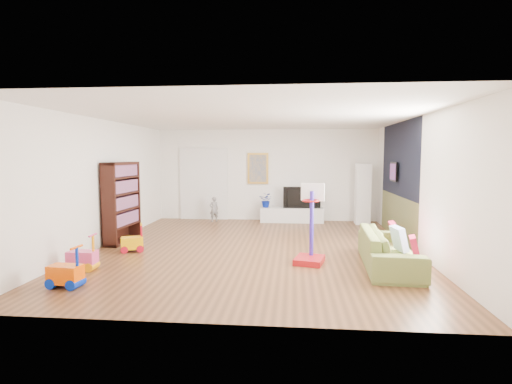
# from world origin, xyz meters

# --- Properties ---
(floor) EXTENTS (6.50, 7.50, 0.00)m
(floor) POSITION_xyz_m (0.00, 0.00, 0.00)
(floor) COLOR brown
(floor) RESTS_ON ground
(ceiling) EXTENTS (6.50, 7.50, 0.00)m
(ceiling) POSITION_xyz_m (0.00, 0.00, 2.70)
(ceiling) COLOR white
(ceiling) RESTS_ON ground
(wall_back) EXTENTS (6.50, 0.00, 2.70)m
(wall_back) POSITION_xyz_m (0.00, 3.75, 1.35)
(wall_back) COLOR white
(wall_back) RESTS_ON ground
(wall_front) EXTENTS (6.50, 0.00, 2.70)m
(wall_front) POSITION_xyz_m (0.00, -3.75, 1.35)
(wall_front) COLOR silver
(wall_front) RESTS_ON ground
(wall_left) EXTENTS (0.00, 7.50, 2.70)m
(wall_left) POSITION_xyz_m (-3.25, 0.00, 1.35)
(wall_left) COLOR silver
(wall_left) RESTS_ON ground
(wall_right) EXTENTS (0.00, 7.50, 2.70)m
(wall_right) POSITION_xyz_m (3.25, 0.00, 1.35)
(wall_right) COLOR silver
(wall_right) RESTS_ON ground
(navy_accent) EXTENTS (0.01, 3.20, 1.70)m
(navy_accent) POSITION_xyz_m (3.23, 1.40, 1.85)
(navy_accent) COLOR black
(navy_accent) RESTS_ON wall_right
(olive_wainscot) EXTENTS (0.01, 3.20, 1.00)m
(olive_wainscot) POSITION_xyz_m (3.23, 1.40, 0.50)
(olive_wainscot) COLOR brown
(olive_wainscot) RESTS_ON wall_right
(doorway) EXTENTS (1.45, 0.06, 2.10)m
(doorway) POSITION_xyz_m (-1.90, 3.71, 1.05)
(doorway) COLOR white
(doorway) RESTS_ON ground
(painting_back) EXTENTS (0.62, 0.06, 0.92)m
(painting_back) POSITION_xyz_m (-0.25, 3.71, 1.55)
(painting_back) COLOR gold
(painting_back) RESTS_ON wall_back
(artwork_right) EXTENTS (0.04, 0.56, 0.46)m
(artwork_right) POSITION_xyz_m (3.17, 1.60, 1.55)
(artwork_right) COLOR #7F3F8C
(artwork_right) RESTS_ON wall_right
(media_console) EXTENTS (1.82, 0.46, 0.42)m
(media_console) POSITION_xyz_m (0.77, 3.40, 0.21)
(media_console) COLOR silver
(media_console) RESTS_ON ground
(tall_cabinet) EXTENTS (0.40, 0.40, 1.71)m
(tall_cabinet) POSITION_xyz_m (2.75, 3.28, 0.85)
(tall_cabinet) COLOR white
(tall_cabinet) RESTS_ON ground
(bookshelf) EXTENTS (0.38, 1.24, 1.79)m
(bookshelf) POSITION_xyz_m (-3.01, 0.40, 0.90)
(bookshelf) COLOR black
(bookshelf) RESTS_ON ground
(sofa) EXTENTS (0.99, 2.21, 0.63)m
(sofa) POSITION_xyz_m (2.47, -1.14, 0.32)
(sofa) COLOR olive
(sofa) RESTS_ON ground
(basketball_hoop) EXTENTS (0.62, 0.70, 1.44)m
(basketball_hoop) POSITION_xyz_m (1.10, -1.01, 0.72)
(basketball_hoop) COLOR #AA1216
(basketball_hoop) RESTS_ON ground
(ride_on_yellow) EXTENTS (0.49, 0.40, 0.57)m
(ride_on_yellow) POSITION_xyz_m (-2.42, -0.49, 0.28)
(ride_on_yellow) COLOR #FFB900
(ride_on_yellow) RESTS_ON ground
(ride_on_orange) EXTENTS (0.49, 0.33, 0.62)m
(ride_on_orange) POSITION_xyz_m (-2.53, -2.69, 0.31)
(ride_on_orange) COLOR #F55300
(ride_on_orange) RESTS_ON ground
(ride_on_pink) EXTENTS (0.47, 0.30, 0.61)m
(ride_on_pink) POSITION_xyz_m (-2.75, -1.81, 0.31)
(ride_on_pink) COLOR #E24183
(ride_on_pink) RESTS_ON ground
(child) EXTENTS (0.32, 0.29, 0.74)m
(child) POSITION_xyz_m (-1.50, 3.26, 0.37)
(child) COLOR gray
(child) RESTS_ON ground
(tv) EXTENTS (1.07, 0.16, 0.62)m
(tv) POSITION_xyz_m (1.05, 3.43, 0.73)
(tv) COLOR black
(tv) RESTS_ON media_console
(vase_plant) EXTENTS (0.47, 0.43, 0.43)m
(vase_plant) POSITION_xyz_m (0.02, 3.41, 0.64)
(vase_plant) COLOR navy
(vase_plant) RESTS_ON media_console
(pillow_left) EXTENTS (0.16, 0.36, 0.35)m
(pillow_left) POSITION_xyz_m (2.71, -1.77, 0.50)
(pillow_left) COLOR #CD1942
(pillow_left) RESTS_ON sofa
(pillow_center) EXTENTS (0.17, 0.43, 0.42)m
(pillow_center) POSITION_xyz_m (2.64, -1.11, 0.50)
(pillow_center) COLOR white
(pillow_center) RESTS_ON sofa
(pillow_right) EXTENTS (0.13, 0.38, 0.37)m
(pillow_right) POSITION_xyz_m (2.70, -0.48, 0.50)
(pillow_right) COLOR #C01A40
(pillow_right) RESTS_ON sofa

